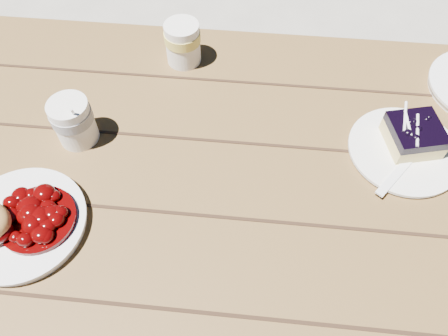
# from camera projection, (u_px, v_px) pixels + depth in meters

# --- Properties ---
(ground) EXTENTS (60.00, 60.00, 0.00)m
(ground) POSITION_uv_depth(u_px,v_px,m) (204.00, 304.00, 1.40)
(ground) COLOR gray
(ground) RESTS_ON ground
(picnic_table) EXTENTS (2.00, 1.55, 0.75)m
(picnic_table) POSITION_uv_depth(u_px,v_px,m) (193.00, 217.00, 0.91)
(picnic_table) COLOR brown
(picnic_table) RESTS_ON ground
(main_plate) EXTENTS (0.21, 0.21, 0.02)m
(main_plate) POSITION_uv_depth(u_px,v_px,m) (22.00, 224.00, 0.71)
(main_plate) COLOR white
(main_plate) RESTS_ON picnic_table
(goulash_stew) EXTENTS (0.12, 0.12, 0.04)m
(goulash_stew) POSITION_uv_depth(u_px,v_px,m) (34.00, 215.00, 0.69)
(goulash_stew) COLOR #450202
(goulash_stew) RESTS_ON main_plate
(dessert_plate) EXTENTS (0.20, 0.20, 0.01)m
(dessert_plate) POSITION_uv_depth(u_px,v_px,m) (404.00, 151.00, 0.80)
(dessert_plate) COLOR white
(dessert_plate) RESTS_ON picnic_table
(blueberry_cake) EXTENTS (0.11, 0.11, 0.05)m
(blueberry_cake) POSITION_uv_depth(u_px,v_px,m) (414.00, 135.00, 0.79)
(blueberry_cake) COLOR #E9D57F
(blueberry_cake) RESTS_ON dessert_plate
(fork_dessert) EXTENTS (0.12, 0.14, 0.00)m
(fork_dessert) POSITION_uv_depth(u_px,v_px,m) (398.00, 172.00, 0.77)
(fork_dessert) COLOR white
(fork_dessert) RESTS_ON dessert_plate
(coffee_cup) EXTENTS (0.07, 0.07, 0.09)m
(coffee_cup) POSITION_uv_depth(u_px,v_px,m) (74.00, 122.00, 0.79)
(coffee_cup) COLOR white
(coffee_cup) RESTS_ON picnic_table
(second_cup) EXTENTS (0.07, 0.07, 0.09)m
(second_cup) POSITION_uv_depth(u_px,v_px,m) (183.00, 43.00, 0.91)
(second_cup) COLOR white
(second_cup) RESTS_ON picnic_table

